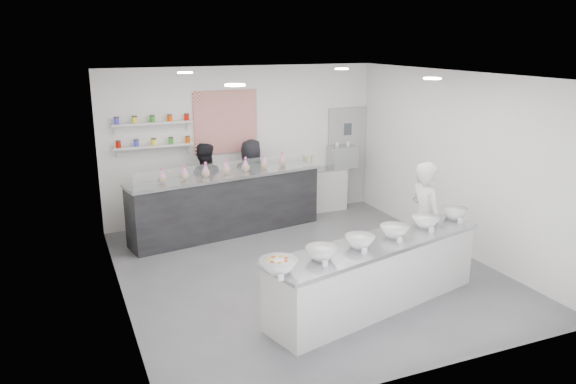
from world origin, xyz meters
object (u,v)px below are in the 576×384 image
object	(u,v)px
prep_counter	(376,274)
espresso_ledge	(318,190)
staff_right	(252,181)
woman_prep	(425,220)
back_bar	(227,204)
espresso_machine	(342,157)
staff_left	(204,186)

from	to	relation	value
prep_counter	espresso_ledge	size ratio (longest dim) A/B	2.80
staff_right	woman_prep	bearing A→B (deg)	132.50
espresso_ledge	back_bar	bearing A→B (deg)	-163.38
back_bar	espresso_machine	world-z (taller)	espresso_machine
espresso_ledge	espresso_machine	distance (m)	0.86
woman_prep	espresso_ledge	bearing A→B (deg)	-0.26
espresso_machine	staff_right	size ratio (longest dim) A/B	0.34
prep_counter	espresso_machine	bearing A→B (deg)	52.94
back_bar	staff_right	distance (m)	0.84
staff_left	staff_right	size ratio (longest dim) A/B	1.00
espresso_ledge	staff_right	size ratio (longest dim) A/B	0.73
woman_prep	staff_left	xyz separation A→B (m)	(-2.49, 3.43, -0.07)
espresso_ledge	woman_prep	distance (m)	3.64
back_bar	espresso_ledge	size ratio (longest dim) A/B	3.05
prep_counter	espresso_ledge	xyz separation A→B (m)	(1.18, 4.21, -0.01)
espresso_ledge	woman_prep	size ratio (longest dim) A/B	0.67
espresso_ledge	staff_right	bearing A→B (deg)	-173.26
espresso_ledge	espresso_machine	world-z (taller)	espresso_machine
prep_counter	staff_left	bearing A→B (deg)	93.00
prep_counter	espresso_machine	xyz separation A→B (m)	(1.73, 4.21, 0.65)
prep_counter	staff_left	xyz separation A→B (m)	(-1.29, 4.03, 0.36)
woman_prep	staff_right	world-z (taller)	woman_prep
espresso_machine	staff_right	distance (m)	2.10
prep_counter	staff_right	size ratio (longest dim) A/B	2.04
prep_counter	staff_left	distance (m)	4.25
espresso_ledge	staff_left	distance (m)	2.50
prep_counter	woman_prep	xyz separation A→B (m)	(1.20, 0.60, 0.43)
prep_counter	back_bar	size ratio (longest dim) A/B	0.92
back_bar	espresso_ledge	bearing A→B (deg)	6.76
espresso_ledge	espresso_machine	xyz separation A→B (m)	(0.55, 0.00, 0.66)
prep_counter	staff_right	world-z (taller)	staff_right
espresso_ledge	prep_counter	bearing A→B (deg)	-105.65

